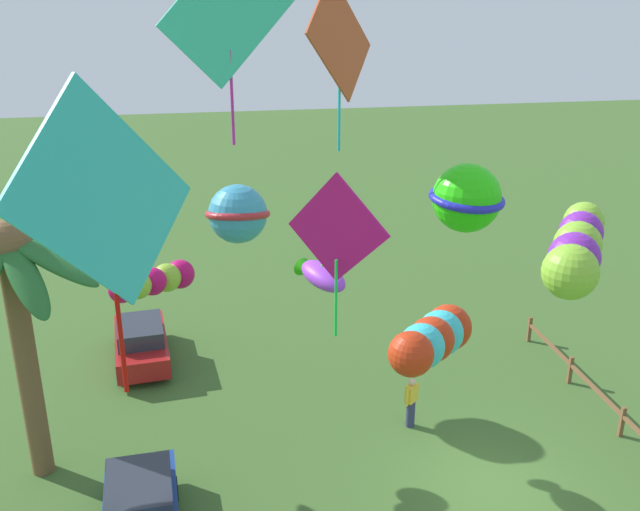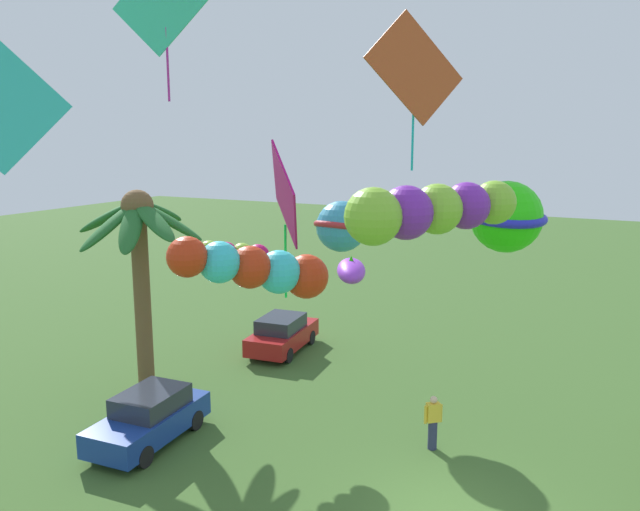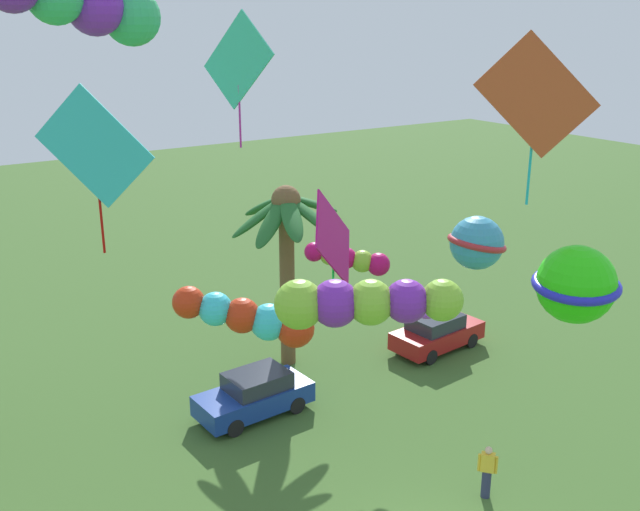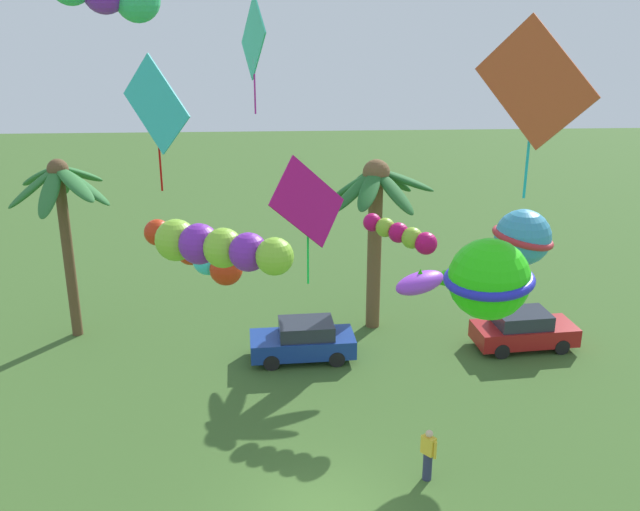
{
  "view_description": "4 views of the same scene",
  "coord_description": "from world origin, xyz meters",
  "px_view_note": "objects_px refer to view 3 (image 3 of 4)",
  "views": [
    {
      "loc": [
        -14.12,
        7.04,
        12.2
      ],
      "look_at": [
        1.28,
        4.31,
        6.25
      ],
      "focal_mm": 40.13,
      "sensor_mm": 36.0,
      "label": 1
    },
    {
      "loc": [
        -13.3,
        -3.27,
        8.8
      ],
      "look_at": [
        1.15,
        3.92,
        5.73
      ],
      "focal_mm": 35.46,
      "sensor_mm": 36.0,
      "label": 2
    },
    {
      "loc": [
        -10.39,
        -10.71,
        12.81
      ],
      "look_at": [
        -0.4,
        4.47,
        6.88
      ],
      "focal_mm": 41.08,
      "sensor_mm": 36.0,
      "label": 3
    },
    {
      "loc": [
        -0.88,
        -15.59,
        12.73
      ],
      "look_at": [
        0.18,
        3.86,
        5.87
      ],
      "focal_mm": 40.33,
      "sensor_mm": 36.0,
      "label": 4
    }
  ],
  "objects_px": {
    "parked_car_0": "(255,394)",
    "kite_diamond_3": "(238,62)",
    "kite_tube_0": "(350,259)",
    "kite_diamond_10": "(95,149)",
    "kite_tube_1": "(361,303)",
    "palm_tree_1": "(287,232)",
    "parked_car_1": "(437,332)",
    "spectator_0": "(487,471)",
    "kite_ball_8": "(576,284)",
    "kite_ball_9": "(477,243)",
    "kite_tube_7": "(249,317)",
    "kite_diamond_4": "(536,98)",
    "kite_fish_11": "(434,302)",
    "kite_diamond_2": "(333,241)"
  },
  "relations": [
    {
      "from": "kite_tube_7",
      "to": "kite_ball_8",
      "type": "xyz_separation_m",
      "value": [
        7.16,
        -3.33,
        0.37
      ]
    },
    {
      "from": "palm_tree_1",
      "to": "parked_car_1",
      "type": "bearing_deg",
      "value": -22.18
    },
    {
      "from": "spectator_0",
      "to": "kite_ball_9",
      "type": "height_order",
      "value": "kite_ball_9"
    },
    {
      "from": "kite_diamond_3",
      "to": "kite_diamond_10",
      "type": "bearing_deg",
      "value": 150.48
    },
    {
      "from": "kite_fish_11",
      "to": "palm_tree_1",
      "type": "bearing_deg",
      "value": 93.22
    },
    {
      "from": "kite_tube_0",
      "to": "kite_tube_1",
      "type": "bearing_deg",
      "value": -124.56
    },
    {
      "from": "kite_tube_0",
      "to": "kite_fish_11",
      "type": "relative_size",
      "value": 1.23
    },
    {
      "from": "kite_tube_1",
      "to": "kite_diamond_2",
      "type": "relative_size",
      "value": 0.85
    },
    {
      "from": "spectator_0",
      "to": "kite_diamond_3",
      "type": "height_order",
      "value": "kite_diamond_3"
    },
    {
      "from": "palm_tree_1",
      "to": "spectator_0",
      "type": "distance_m",
      "value": 11.19
    },
    {
      "from": "kite_tube_0",
      "to": "kite_tube_7",
      "type": "bearing_deg",
      "value": -141.77
    },
    {
      "from": "kite_diamond_10",
      "to": "kite_fish_11",
      "type": "xyz_separation_m",
      "value": [
        8.14,
        -4.27,
        -4.62
      ]
    },
    {
      "from": "kite_tube_0",
      "to": "parked_car_1",
      "type": "bearing_deg",
      "value": 11.51
    },
    {
      "from": "kite_tube_0",
      "to": "kite_diamond_4",
      "type": "height_order",
      "value": "kite_diamond_4"
    },
    {
      "from": "kite_tube_1",
      "to": "kite_ball_9",
      "type": "bearing_deg",
      "value": 32.74
    },
    {
      "from": "kite_diamond_3",
      "to": "parked_car_0",
      "type": "bearing_deg",
      "value": 59.16
    },
    {
      "from": "parked_car_0",
      "to": "kite_tube_1",
      "type": "xyz_separation_m",
      "value": [
        -2.2,
        -8.82,
        6.74
      ]
    },
    {
      "from": "kite_ball_8",
      "to": "kite_fish_11",
      "type": "relative_size",
      "value": 1.51
    },
    {
      "from": "parked_car_0",
      "to": "kite_tube_7",
      "type": "distance_m",
      "value": 8.57
    },
    {
      "from": "parked_car_1",
      "to": "kite_diamond_2",
      "type": "relative_size",
      "value": 1.05
    },
    {
      "from": "palm_tree_1",
      "to": "kite_diamond_4",
      "type": "bearing_deg",
      "value": -71.45
    },
    {
      "from": "parked_car_0",
      "to": "kite_ball_9",
      "type": "bearing_deg",
      "value": -22.71
    },
    {
      "from": "kite_tube_7",
      "to": "kite_diamond_10",
      "type": "distance_m",
      "value": 6.32
    },
    {
      "from": "kite_tube_7",
      "to": "kite_diamond_2",
      "type": "bearing_deg",
      "value": 20.36
    },
    {
      "from": "kite_tube_0",
      "to": "kite_diamond_4",
      "type": "distance_m",
      "value": 8.08
    },
    {
      "from": "kite_diamond_3",
      "to": "kite_diamond_4",
      "type": "distance_m",
      "value": 8.12
    },
    {
      "from": "kite_tube_1",
      "to": "kite_diamond_3",
      "type": "distance_m",
      "value": 7.7
    },
    {
      "from": "palm_tree_1",
      "to": "parked_car_1",
      "type": "height_order",
      "value": "palm_tree_1"
    },
    {
      "from": "parked_car_0",
      "to": "kite_tube_0",
      "type": "height_order",
      "value": "kite_tube_0"
    },
    {
      "from": "kite_diamond_2",
      "to": "kite_diamond_3",
      "type": "height_order",
      "value": "kite_diamond_3"
    },
    {
      "from": "parked_car_1",
      "to": "kite_ball_8",
      "type": "xyz_separation_m",
      "value": [
        -4.5,
        -9.55,
        5.92
      ]
    },
    {
      "from": "parked_car_1",
      "to": "kite_tube_7",
      "type": "relative_size",
      "value": 1.44
    },
    {
      "from": "kite_tube_0",
      "to": "palm_tree_1",
      "type": "bearing_deg",
      "value": 98.66
    },
    {
      "from": "spectator_0",
      "to": "kite_tube_0",
      "type": "bearing_deg",
      "value": 88.06
    },
    {
      "from": "kite_diamond_3",
      "to": "kite_ball_8",
      "type": "xyz_separation_m",
      "value": [
        5.53,
        -6.64,
        -5.05
      ]
    },
    {
      "from": "parked_car_0",
      "to": "kite_ball_8",
      "type": "distance_m",
      "value": 11.57
    },
    {
      "from": "kite_tube_0",
      "to": "kite_tube_7",
      "type": "relative_size",
      "value": 0.87
    },
    {
      "from": "palm_tree_1",
      "to": "kite_fish_11",
      "type": "xyz_separation_m",
      "value": [
        0.43,
        -7.61,
        -0.33
      ]
    },
    {
      "from": "spectator_0",
      "to": "kite_diamond_2",
      "type": "distance_m",
      "value": 7.82
    },
    {
      "from": "kite_diamond_2",
      "to": "kite_ball_9",
      "type": "height_order",
      "value": "kite_diamond_2"
    },
    {
      "from": "spectator_0",
      "to": "kite_tube_7",
      "type": "xyz_separation_m",
      "value": [
        -6.34,
        1.76,
        5.49
      ]
    },
    {
      "from": "kite_ball_9",
      "to": "kite_fish_11",
      "type": "bearing_deg",
      "value": -151.5
    },
    {
      "from": "palm_tree_1",
      "to": "kite_tube_1",
      "type": "bearing_deg",
      "value": -114.12
    },
    {
      "from": "kite_tube_0",
      "to": "kite_diamond_10",
      "type": "height_order",
      "value": "kite_diamond_10"
    },
    {
      "from": "parked_car_1",
      "to": "kite_tube_7",
      "type": "bearing_deg",
      "value": -151.94
    },
    {
      "from": "parked_car_0",
      "to": "kite_ball_9",
      "type": "height_order",
      "value": "kite_ball_9"
    },
    {
      "from": "kite_diamond_4",
      "to": "kite_tube_1",
      "type": "bearing_deg",
      "value": -159.56
    },
    {
      "from": "kite_tube_7",
      "to": "parked_car_1",
      "type": "bearing_deg",
      "value": 28.06
    },
    {
      "from": "parked_car_0",
      "to": "kite_diamond_3",
      "type": "xyz_separation_m",
      "value": [
        -1.46,
        -2.44,
        10.97
      ]
    },
    {
      "from": "spectator_0",
      "to": "kite_ball_8",
      "type": "distance_m",
      "value": 6.12
    }
  ]
}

